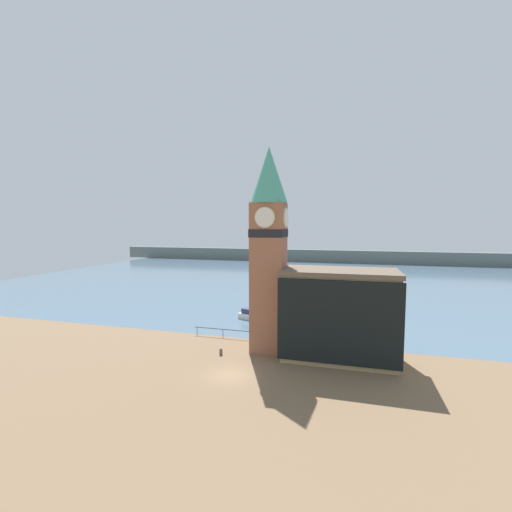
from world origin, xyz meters
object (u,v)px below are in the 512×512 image
mooring_bollard_near (221,351)px  clock_tower (269,244)px  pier_building (339,314)px  boat_near (252,315)px

mooring_bollard_near → clock_tower: bearing=31.7°
clock_tower → pier_building: (8.10, -0.43, -7.59)m
pier_building → boat_near: bearing=137.1°
pier_building → boat_near: (-13.71, 12.76, -4.37)m
clock_tower → mooring_bollard_near: size_ratio=31.45×
pier_building → clock_tower: bearing=177.0°
boat_near → mooring_bollard_near: bearing=-66.1°
pier_building → boat_near: pier_building is taller
pier_building → mooring_bollard_near: 14.00m
clock_tower → pier_building: clock_tower is taller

